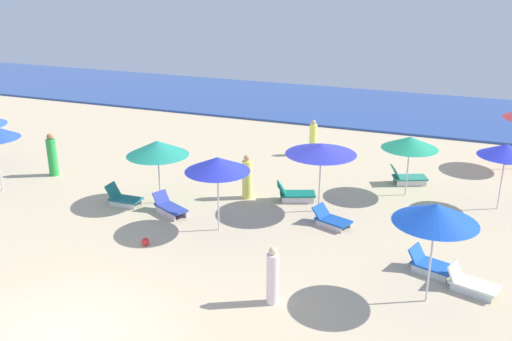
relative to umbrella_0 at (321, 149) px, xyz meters
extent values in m
cube|color=#284995|center=(-3.60, 15.65, -2.21)|extent=(60.00, 10.01, 0.12)
cylinder|color=silver|center=(0.00, 0.00, -1.22)|extent=(0.05, 0.05, 2.09)
cone|color=#2F35B5|center=(0.00, 0.00, 0.00)|extent=(2.41, 2.41, 0.35)
cube|color=silver|center=(-0.86, 0.35, -2.15)|extent=(1.08, 0.45, 0.24)
cube|color=silver|center=(-1.06, 0.87, -2.15)|extent=(1.08, 0.45, 0.24)
cube|color=#106E57|center=(-0.96, 0.61, -2.00)|extent=(1.41, 1.06, 0.06)
cube|color=#106E57|center=(-1.50, 0.40, -1.79)|extent=(0.53, 0.70, 0.44)
cube|color=silver|center=(0.68, -1.30, -2.17)|extent=(0.96, 0.38, 0.18)
cube|color=silver|center=(0.87, -0.78, -2.17)|extent=(0.96, 0.38, 0.18)
cube|color=#184DA2|center=(0.78, -1.04, -2.05)|extent=(1.27, 0.99, 0.06)
cube|color=#184DA2|center=(0.30, -0.86, -1.87)|extent=(0.55, 0.70, 0.40)
cylinder|color=silver|center=(-5.51, -1.33, -1.36)|extent=(0.05, 0.05, 1.81)
cone|color=#218E73|center=(-5.51, -1.33, -0.20)|extent=(2.20, 2.20, 0.52)
cube|color=silver|center=(-6.56, -2.21, -2.17)|extent=(1.00, 0.06, 0.19)
cube|color=silver|center=(-6.57, -1.69, -2.17)|extent=(1.00, 0.06, 0.19)
cube|color=#206E72|center=(-6.56, -1.95, -2.05)|extent=(1.13, 0.64, 0.06)
cube|color=#206E72|center=(-7.07, -1.96, -1.79)|extent=(0.33, 0.59, 0.53)
cube|color=silver|center=(-4.75, -2.34, -2.15)|extent=(1.05, 0.56, 0.24)
cube|color=silver|center=(-4.54, -1.91, -2.15)|extent=(1.05, 0.56, 0.24)
cube|color=#3341A4|center=(-4.64, -2.12, -2.00)|extent=(1.40, 1.08, 0.06)
cube|color=#3341A4|center=(-5.17, -1.86, -1.81)|extent=(0.51, 0.61, 0.42)
cylinder|color=silver|center=(2.63, 2.59, -1.36)|extent=(0.05, 0.05, 1.82)
cone|color=#209468|center=(2.63, 2.59, -0.23)|extent=(2.05, 2.05, 0.44)
cube|color=silver|center=(2.75, 3.56, -2.15)|extent=(1.08, 0.48, 0.23)
cube|color=silver|center=(2.53, 4.08, -2.15)|extent=(1.08, 0.48, 0.23)
cube|color=#2C8472|center=(2.64, 3.82, -2.01)|extent=(1.44, 1.11, 0.06)
cube|color=#2C8472|center=(2.10, 3.60, -1.78)|extent=(0.52, 0.70, 0.48)
cylinder|color=silver|center=(5.82, 2.43, -1.29)|extent=(0.05, 0.05, 1.95)
cone|color=#2731CA|center=(5.82, 2.43, -0.10)|extent=(1.87, 1.87, 0.42)
cylinder|color=silver|center=(-2.62, -2.63, -1.26)|extent=(0.05, 0.05, 2.02)
cone|color=#2732BC|center=(-2.62, -2.63, -0.01)|extent=(2.06, 2.06, 0.46)
cylinder|color=silver|center=(4.04, -4.52, -1.16)|extent=(0.05, 0.05, 2.21)
cone|color=blue|center=(4.04, -4.52, 0.18)|extent=(2.08, 2.08, 0.48)
cube|color=silver|center=(3.99, -3.27, -2.16)|extent=(0.97, 0.37, 0.21)
cube|color=silver|center=(4.18, -2.73, -2.16)|extent=(0.97, 0.37, 0.21)
cube|color=blue|center=(4.08, -3.00, -2.02)|extent=(1.28, 1.00, 0.06)
cube|color=blue|center=(3.60, -2.83, -1.83)|extent=(0.48, 0.69, 0.41)
cube|color=silver|center=(5.09, -3.91, -2.17)|extent=(1.04, 0.35, 0.20)
cube|color=silver|center=(5.25, -3.39, -2.17)|extent=(1.04, 0.35, 0.20)
cube|color=silver|center=(5.17, -3.65, -2.04)|extent=(1.33, 0.96, 0.06)
cube|color=silver|center=(4.65, -3.49, -1.83)|extent=(0.41, 0.65, 0.43)
cylinder|color=white|center=(0.41, -5.99, -1.58)|extent=(0.43, 0.43, 1.37)
sphere|color=beige|center=(0.41, -5.99, -0.80)|extent=(0.21, 0.21, 0.21)
cylinder|color=green|center=(-11.01, -0.37, -1.51)|extent=(0.51, 0.51, 1.51)
sphere|color=#966841|center=(-11.01, -0.37, -0.64)|extent=(0.26, 0.26, 0.26)
cylinder|color=#ECF960|center=(-1.90, 6.01, -1.57)|extent=(0.35, 0.35, 1.40)
sphere|color=tan|center=(-1.90, 6.01, -0.77)|extent=(0.21, 0.21, 0.21)
cylinder|color=#F7F76A|center=(-2.77, 0.22, -1.55)|extent=(0.52, 0.52, 1.43)
sphere|color=tan|center=(-2.77, 0.22, -0.73)|extent=(0.24, 0.24, 0.24)
sphere|color=red|center=(-4.27, -4.41, -2.15)|extent=(0.24, 0.24, 0.24)
camera|label=1|loc=(4.49, -17.81, 5.82)|focal=40.07mm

